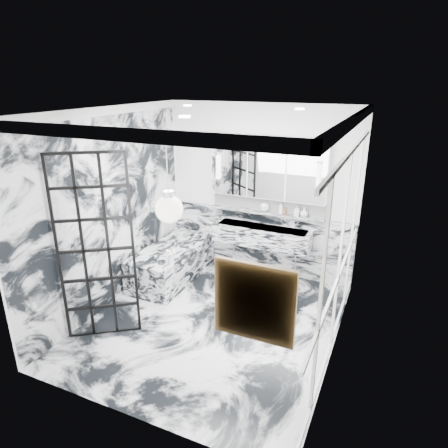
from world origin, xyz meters
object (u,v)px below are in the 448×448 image
at_px(mirror_cabinet, 268,167).
at_px(bathtub, 172,262).
at_px(crittall_door, 96,250).
at_px(trough_sink, 262,235).

height_order(mirror_cabinet, bathtub, mirror_cabinet).
bearing_deg(crittall_door, trough_sink, 25.57).
xyz_separation_m(mirror_cabinet, bathtub, (-1.32, -0.83, -1.54)).
distance_m(crittall_door, mirror_cabinet, 2.92).
height_order(crittall_door, mirror_cabinet, crittall_door).
bearing_deg(bathtub, trough_sink, 26.48).
bearing_deg(trough_sink, mirror_cabinet, 90.00).
height_order(trough_sink, mirror_cabinet, mirror_cabinet).
distance_m(crittall_door, bathtub, 1.92).
distance_m(mirror_cabinet, bathtub, 2.20).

